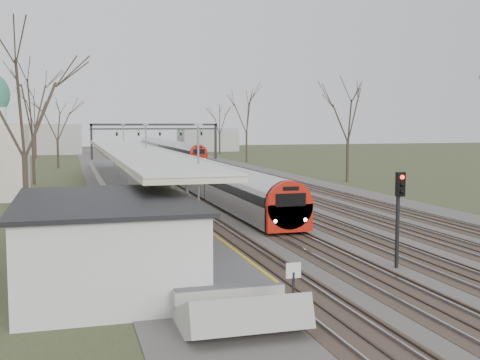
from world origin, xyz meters
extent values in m
cube|color=#474442|center=(0.00, 55.00, 0.05)|extent=(24.00, 160.00, 0.10)
cube|color=#4C3828|center=(-6.00, 55.00, 0.09)|extent=(2.60, 160.00, 0.06)
cube|color=gray|center=(-6.72, 55.00, 0.16)|extent=(0.07, 160.00, 0.12)
cube|color=gray|center=(-5.28, 55.00, 0.16)|extent=(0.07, 160.00, 0.12)
cube|color=#4C3828|center=(-2.50, 55.00, 0.09)|extent=(2.60, 160.00, 0.06)
cube|color=gray|center=(-3.22, 55.00, 0.16)|extent=(0.07, 160.00, 0.12)
cube|color=gray|center=(-1.78, 55.00, 0.16)|extent=(0.07, 160.00, 0.12)
cube|color=#4C3828|center=(1.00, 55.00, 0.09)|extent=(2.60, 160.00, 0.06)
cube|color=gray|center=(0.28, 55.00, 0.16)|extent=(0.07, 160.00, 0.12)
cube|color=gray|center=(1.72, 55.00, 0.16)|extent=(0.07, 160.00, 0.12)
cube|color=#4C3828|center=(4.50, 55.00, 0.09)|extent=(2.60, 160.00, 0.06)
cube|color=gray|center=(3.78, 55.00, 0.16)|extent=(0.07, 160.00, 0.12)
cube|color=gray|center=(5.22, 55.00, 0.16)|extent=(0.07, 160.00, 0.12)
cube|color=#4C3828|center=(8.00, 55.00, 0.09)|extent=(2.60, 160.00, 0.06)
cube|color=gray|center=(7.28, 55.00, 0.16)|extent=(0.07, 160.00, 0.12)
cube|color=gray|center=(8.72, 55.00, 0.16)|extent=(0.07, 160.00, 0.12)
cube|color=#9E9B93|center=(-9.05, 37.50, 0.50)|extent=(3.50, 69.00, 1.00)
cylinder|color=slate|center=(-9.05, 10.00, 2.50)|extent=(0.14, 0.14, 3.00)
cylinder|color=slate|center=(-9.05, 18.00, 2.50)|extent=(0.14, 0.14, 3.00)
cylinder|color=slate|center=(-9.05, 26.00, 2.50)|extent=(0.14, 0.14, 3.00)
cylinder|color=slate|center=(-9.05, 34.00, 2.50)|extent=(0.14, 0.14, 3.00)
cylinder|color=slate|center=(-9.05, 42.00, 2.50)|extent=(0.14, 0.14, 3.00)
cylinder|color=slate|center=(-9.05, 50.00, 2.50)|extent=(0.14, 0.14, 3.00)
cube|color=silver|center=(-9.05, 33.00, 4.05)|extent=(4.10, 50.00, 0.12)
cube|color=beige|center=(-9.05, 33.00, 3.88)|extent=(4.10, 50.00, 0.25)
cube|color=silver|center=(-12.50, 8.00, 1.60)|extent=(6.00, 9.00, 3.20)
cube|color=black|center=(-10.00, 85.00, 3.00)|extent=(0.35, 0.35, 6.00)
cube|color=black|center=(10.50, 85.00, 3.00)|extent=(0.35, 0.35, 6.00)
cube|color=black|center=(0.25, 85.00, 5.90)|extent=(21.00, 0.35, 0.35)
cube|color=black|center=(0.25, 85.00, 5.20)|extent=(21.00, 0.25, 0.25)
cube|color=black|center=(-6.00, 84.80, 4.50)|extent=(0.32, 0.22, 0.85)
sphere|color=#0CFF19|center=(-6.00, 84.66, 4.75)|extent=(0.16, 0.16, 0.16)
cube|color=black|center=(-2.50, 84.80, 4.50)|extent=(0.32, 0.22, 0.85)
sphere|color=#0CFF19|center=(-2.50, 84.66, 4.75)|extent=(0.16, 0.16, 0.16)
cube|color=black|center=(1.00, 84.80, 4.50)|extent=(0.32, 0.22, 0.85)
sphere|color=#0CFF19|center=(1.00, 84.66, 4.75)|extent=(0.16, 0.16, 0.16)
cube|color=black|center=(4.50, 84.80, 4.50)|extent=(0.32, 0.22, 0.85)
sphere|color=#0CFF19|center=(4.50, 84.66, 4.75)|extent=(0.16, 0.16, 0.16)
cube|color=black|center=(8.00, 84.80, 4.50)|extent=(0.32, 0.22, 0.85)
sphere|color=#0CFF19|center=(8.00, 84.66, 4.75)|extent=(0.16, 0.16, 0.16)
cylinder|color=#2D231C|center=(-16.00, 20.00, 2.25)|extent=(0.30, 0.30, 4.50)
cylinder|color=#2D231C|center=(-17.00, 48.00, 2.48)|extent=(0.30, 0.30, 4.95)
cylinder|color=#2D231C|center=(14.00, 42.00, 2.25)|extent=(0.30, 0.30, 4.50)
cube|color=#B7BAC2|center=(-2.50, 52.75, 1.10)|extent=(2.55, 75.00, 1.60)
cylinder|color=#B7BAC2|center=(-2.50, 52.75, 1.75)|extent=(2.60, 74.70, 2.60)
cube|color=black|center=(-2.50, 52.75, 1.85)|extent=(2.62, 74.40, 0.55)
cube|color=#B5170A|center=(-2.50, 15.35, 1.05)|extent=(2.55, 0.50, 1.50)
cylinder|color=#B5170A|center=(-2.50, 15.40, 1.75)|extent=(2.60, 0.60, 2.60)
cube|color=black|center=(-2.50, 15.13, 2.05)|extent=(1.70, 0.12, 0.70)
sphere|color=white|center=(-3.35, 15.15, 0.95)|extent=(0.22, 0.22, 0.22)
sphere|color=white|center=(-1.65, 15.15, 0.95)|extent=(0.22, 0.22, 0.22)
cube|color=black|center=(-2.50, 52.75, 0.17)|extent=(1.80, 74.00, 0.35)
cube|color=#B7BAC2|center=(4.50, 100.63, 1.10)|extent=(2.55, 60.00, 1.60)
cylinder|color=#B7BAC2|center=(4.50, 100.63, 1.75)|extent=(2.60, 59.70, 2.60)
cube|color=black|center=(4.50, 100.63, 1.85)|extent=(2.62, 59.40, 0.55)
cube|color=#B5170A|center=(4.50, 70.73, 1.05)|extent=(2.55, 0.50, 1.50)
cylinder|color=#B5170A|center=(4.50, 70.78, 1.75)|extent=(2.60, 0.60, 2.60)
cube|color=black|center=(4.50, 70.51, 2.05)|extent=(1.70, 0.12, 0.70)
sphere|color=white|center=(3.65, 70.53, 0.95)|extent=(0.22, 0.22, 0.22)
sphere|color=white|center=(5.35, 70.53, 0.95)|extent=(0.22, 0.22, 0.22)
cube|color=black|center=(4.50, 100.63, 0.17)|extent=(1.80, 59.00, 0.35)
imported|color=#345A66|center=(-8.63, 13.17, 1.77)|extent=(0.40, 0.58, 1.54)
cylinder|color=black|center=(-0.75, 7.36, 2.00)|extent=(0.16, 0.16, 4.00)
cube|color=black|center=(-0.75, 7.21, 3.60)|extent=(0.35, 0.22, 1.00)
sphere|color=#FF0C05|center=(-0.75, 7.08, 3.90)|extent=(0.18, 0.18, 0.18)
camera|label=1|loc=(-13.77, -14.39, 6.06)|focal=45.00mm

